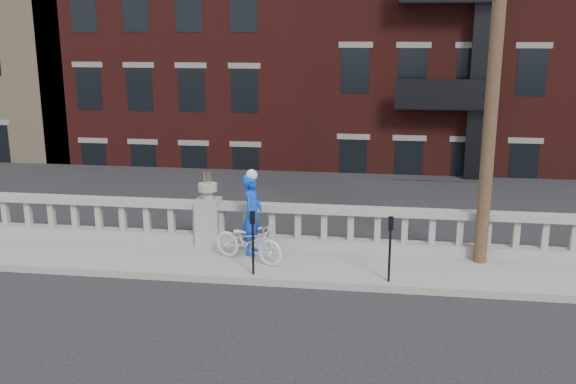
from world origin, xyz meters
The scene contains 10 objects.
ground centered at (0.00, 0.00, 0.00)m, with size 120.00×120.00×0.00m, color black.
sidewalk centered at (0.00, 3.00, 0.07)m, with size 32.00×2.20×0.15m, color gray.
balustrade centered at (0.00, 3.95, 0.64)m, with size 28.00×0.34×1.03m.
planter_pedestal centered at (0.00, 3.95, 0.83)m, with size 0.55×0.55×1.76m.
lower_level centered at (0.56, 23.04, 2.63)m, with size 80.00×44.00×20.80m.
utility_pole centered at (6.20, 3.60, 5.24)m, with size 1.60×0.28×10.00m.
parking_meter_c centered at (1.42, 2.15, 1.00)m, with size 0.10×0.09×1.36m.
parking_meter_d centered at (4.21, 2.15, 1.00)m, with size 0.10×0.09×1.36m.
bicycle centered at (1.17, 2.93, 0.60)m, with size 0.60×1.73×0.91m, color silver.
cyclist centered at (1.16, 3.43, 1.07)m, with size 0.67×0.44×1.84m, color #0D3CC5.
Camera 1 is at (3.92, -10.15, 5.07)m, focal length 40.00 mm.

